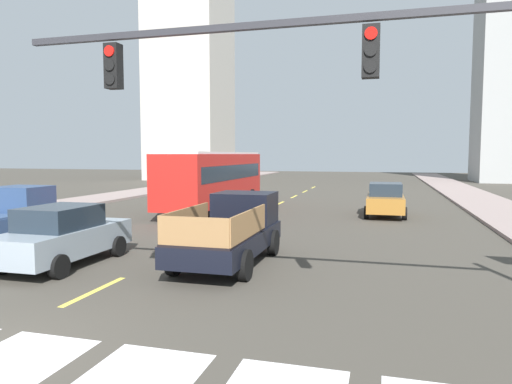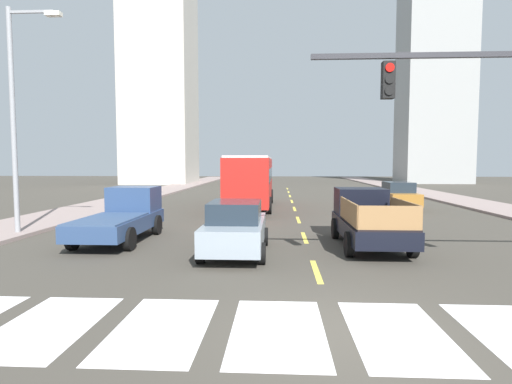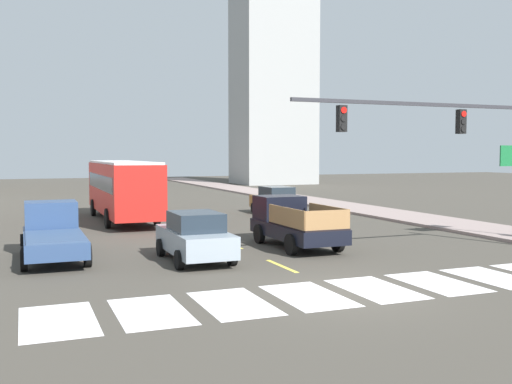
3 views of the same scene
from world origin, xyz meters
TOP-DOWN VIEW (x-y plane):
  - ground_plane at (0.00, 0.00)m, footprint 160.00×160.00m
  - sidewalk_right at (12.81, 18.00)m, footprint 3.73×110.00m
  - sidewalk_left at (-12.81, 18.00)m, footprint 3.73×110.00m
  - crosswalk_stripe_2 at (-5.22, 0.00)m, footprint 1.64×3.00m
  - crosswalk_stripe_3 at (-3.13, 0.00)m, footprint 1.64×3.00m
  - crosswalk_stripe_4 at (-1.04, 0.00)m, footprint 1.64×3.00m
  - crosswalk_stripe_5 at (1.04, 0.00)m, footprint 1.64×3.00m
  - lane_dash_0 at (0.00, 4.00)m, footprint 0.16×2.40m
  - lane_dash_1 at (0.00, 9.00)m, footprint 0.16×2.40m
  - lane_dash_2 at (0.00, 14.00)m, footprint 0.16×2.40m
  - lane_dash_3 at (0.00, 19.00)m, footprint 0.16×2.40m
  - lane_dash_4 at (0.00, 24.00)m, footprint 0.16×2.40m
  - lane_dash_5 at (0.00, 29.00)m, footprint 0.16×2.40m
  - lane_dash_6 at (0.00, 34.00)m, footprint 0.16×2.40m
  - lane_dash_7 at (0.00, 39.00)m, footprint 0.16×2.40m
  - pickup_stakebed at (2.16, 7.78)m, footprint 2.18×5.20m
  - pickup_dark at (-7.00, 8.33)m, footprint 2.18×5.20m
  - city_bus at (-2.78, 19.30)m, footprint 2.72×10.80m
  - sedan_near_left at (6.59, 19.46)m, footprint 2.02×4.40m
  - sedan_near_right at (-2.42, 6.01)m, footprint 2.02×4.40m
  - streetlight_left at (-11.41, 8.81)m, footprint 2.20×0.28m
  - block_mid_left at (-17.53, 50.06)m, footprint 8.98×9.36m

SIDE VIEW (x-z plane):
  - ground_plane at x=0.00m, z-range 0.00..0.00m
  - lane_dash_0 at x=0.00m, z-range 0.00..0.01m
  - lane_dash_1 at x=0.00m, z-range 0.00..0.01m
  - lane_dash_2 at x=0.00m, z-range 0.00..0.01m
  - lane_dash_3 at x=0.00m, z-range 0.00..0.01m
  - lane_dash_4 at x=0.00m, z-range 0.00..0.01m
  - lane_dash_5 at x=0.00m, z-range 0.00..0.01m
  - lane_dash_6 at x=0.00m, z-range 0.00..0.01m
  - lane_dash_7 at x=0.00m, z-range 0.00..0.01m
  - crosswalk_stripe_2 at x=-5.22m, z-range 0.00..0.01m
  - crosswalk_stripe_3 at x=-3.13m, z-range 0.00..0.01m
  - crosswalk_stripe_4 at x=-1.04m, z-range 0.00..0.01m
  - crosswalk_stripe_5 at x=1.04m, z-range 0.00..0.01m
  - sidewalk_right at x=12.81m, z-range 0.00..0.15m
  - sidewalk_left at x=-12.81m, z-range 0.00..0.15m
  - sedan_near_left at x=6.59m, z-range 0.00..1.72m
  - sedan_near_right at x=-2.42m, z-range 0.00..1.72m
  - pickup_dark at x=-7.00m, z-range -0.06..1.90m
  - pickup_stakebed at x=2.16m, z-range -0.04..1.92m
  - city_bus at x=-2.78m, z-range 0.29..3.61m
  - streetlight_left at x=-11.41m, z-range 0.47..9.47m
  - block_mid_left at x=-17.53m, z-range 0.00..27.62m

